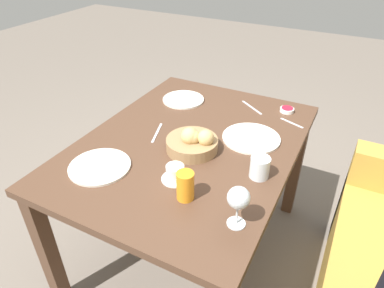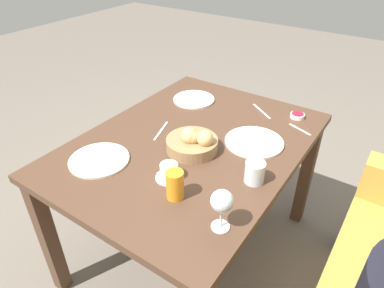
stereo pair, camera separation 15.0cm
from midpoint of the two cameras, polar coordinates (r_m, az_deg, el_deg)
name	(u,v)px [view 1 (the left image)]	position (r m, az deg, el deg)	size (l,w,h in m)	color
ground_plane	(190,248)	(2.07, -2.46, -16.96)	(10.00, 10.00, 0.00)	#6B6056
dining_table	(190,159)	(1.63, -2.99, -2.53)	(1.25, 0.93, 0.74)	#4C3323
bread_basket	(193,143)	(1.49, -2.70, 0.15)	(0.23, 0.23, 0.11)	#99754C
plate_near_left	(183,100)	(1.95, -3.68, 7.35)	(0.23, 0.23, 0.01)	silver
plate_near_right	(100,166)	(1.48, -17.97, -3.68)	(0.25, 0.25, 0.01)	silver
plate_far_center	(251,138)	(1.60, 7.21, 0.92)	(0.27, 0.27, 0.01)	silver
juice_glass	(185,186)	(1.24, -4.63, -7.09)	(0.07, 0.07, 0.11)	orange
water_tumbler	(260,167)	(1.35, 8.12, -3.99)	(0.08, 0.08, 0.09)	silver
wine_glass	(238,199)	(1.10, 3.87, -9.31)	(0.08, 0.08, 0.16)	silver
coffee_cup	(175,173)	(1.34, -6.04, -5.02)	(0.11, 0.11, 0.06)	white
jam_bowl_berry	(287,110)	(1.87, 13.36, 5.51)	(0.07, 0.07, 0.02)	white
fork_silver	(157,133)	(1.65, -8.46, 1.79)	(0.17, 0.06, 0.00)	#B7B7BC
knife_silver	(252,107)	(1.88, 7.70, 5.99)	(0.11, 0.15, 0.00)	#B7B7BC
spoon_coffee	(292,123)	(1.77, 14.00, 3.34)	(0.06, 0.13, 0.00)	#B7B7BC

